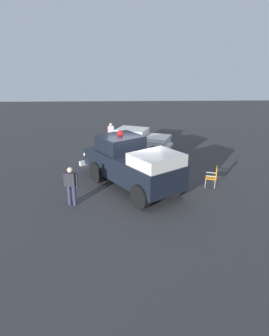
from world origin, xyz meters
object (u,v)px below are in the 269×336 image
vintage_fire_truck (132,163)px  lawn_chair_by_car (160,154)px  spectator_standing (71,184)px  lawn_chair_near_truck (111,132)px  classic_hot_rod (137,140)px  spectator_seated (111,131)px  lawn_chair_spare (214,175)px

vintage_fire_truck → lawn_chair_by_car: 3.67m
spectator_standing → lawn_chair_near_truck: bearing=83.2°
classic_hot_rod → spectator_seated: size_ratio=3.67×
classic_hot_rod → lawn_chair_spare: bearing=-61.3°
vintage_fire_truck → spectator_seated: size_ratio=4.76×
classic_hot_rod → spectator_seated: (-1.80, 2.69, -0.05)m
vintage_fire_truck → lawn_chair_by_car: size_ratio=6.02×
lawn_chair_spare → spectator_standing: bearing=-165.7°
vintage_fire_truck → lawn_chair_by_car: (1.71, 3.20, -0.61)m
classic_hot_rod → lawn_chair_spare: size_ratio=4.64×
vintage_fire_truck → lawn_chair_spare: (3.89, -0.16, -0.61)m
vintage_fire_truck → lawn_chair_near_truck: bearing=98.3°
classic_hot_rod → lawn_chair_spare: (3.35, -6.13, -0.16)m
classic_hot_rod → lawn_chair_near_truck: size_ratio=4.64×
vintage_fire_truck → spectator_seated: (-1.26, 8.66, -0.50)m
lawn_chair_by_car → lawn_chair_spare: bearing=-57.0°
lawn_chair_by_car → lawn_chair_spare: size_ratio=1.00×
lawn_chair_spare → spectator_standing: size_ratio=0.61×
lawn_chair_spare → classic_hot_rod: bearing=118.7°
vintage_fire_truck → lawn_chair_by_car: bearing=61.9°
classic_hot_rod → lawn_chair_spare: 6.98m
lawn_chair_spare → spectator_standing: (-6.44, -1.64, 0.37)m
classic_hot_rod → vintage_fire_truck: bearing=-95.2°
lawn_chair_near_truck → lawn_chair_by_car: 6.35m
spectator_seated → spectator_standing: bearing=-97.0°
lawn_chair_spare → spectator_seated: spectator_seated is taller
lawn_chair_by_car → lawn_chair_spare: same height
classic_hot_rod → lawn_chair_by_car: bearing=-67.2°
vintage_fire_truck → lawn_chair_near_truck: vintage_fire_truck is taller
spectator_seated → classic_hot_rod: bearing=-56.2°
lawn_chair_near_truck → classic_hot_rod: bearing=-57.0°
vintage_fire_truck → spectator_standing: 3.13m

